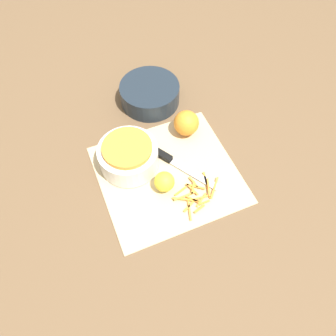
% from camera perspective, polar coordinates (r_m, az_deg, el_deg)
% --- Properties ---
extents(ground_plane, '(4.00, 4.00, 0.00)m').
position_cam_1_polar(ground_plane, '(0.94, 0.00, -1.18)').
color(ground_plane, brown).
extents(cutting_board, '(0.38, 0.36, 0.01)m').
position_cam_1_polar(cutting_board, '(0.94, 0.00, -1.09)').
color(cutting_board, '#CCB284').
rests_on(cutting_board, ground_plane).
extents(bowl_speckled, '(0.17, 0.17, 0.08)m').
position_cam_1_polar(bowl_speckled, '(0.93, -6.93, 2.22)').
color(bowl_speckled, silver).
rests_on(bowl_speckled, cutting_board).
extents(bowl_dark, '(0.19, 0.19, 0.07)m').
position_cam_1_polar(bowl_dark, '(1.10, -3.18, 12.79)').
color(bowl_dark, '#1E2833').
rests_on(bowl_dark, ground_plane).
extents(knife, '(0.15, 0.22, 0.02)m').
position_cam_1_polar(knife, '(0.96, 0.07, 1.79)').
color(knife, black).
rests_on(knife, cutting_board).
extents(orange_left, '(0.08, 0.08, 0.08)m').
position_cam_1_polar(orange_left, '(1.00, 3.21, 7.83)').
color(orange_left, orange).
rests_on(orange_left, cutting_board).
extents(lemon, '(0.06, 0.06, 0.06)m').
position_cam_1_polar(lemon, '(0.89, -0.65, -2.41)').
color(lemon, yellow).
rests_on(lemon, cutting_board).
extents(peel_pile, '(0.15, 0.12, 0.01)m').
position_cam_1_polar(peel_pile, '(0.90, 5.06, -4.55)').
color(peel_pile, orange).
rests_on(peel_pile, cutting_board).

